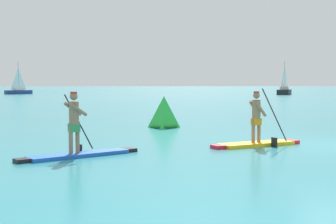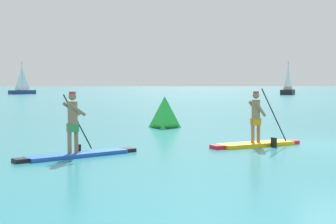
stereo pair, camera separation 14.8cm
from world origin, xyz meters
name	(u,v)px [view 1 (the left image)]	position (x,y,z in m)	size (l,w,h in m)	color
paddleboarder_near_left	(78,143)	(-7.91, -1.47, 0.38)	(3.13, 2.24, 1.78)	blue
paddleboarder_mid_center	(257,135)	(-2.57, 0.30, 0.33)	(3.07, 1.64, 1.83)	yellow
race_marker_buoy	(164,113)	(-4.95, 6.83, 0.62)	(1.25, 1.25, 1.37)	green
sailboat_left_horizon	(19,90)	(-24.24, 69.47, 0.75)	(4.17, 3.81, 5.38)	navy
sailboat_right_horizon	(284,90)	(18.88, 62.55, 0.68)	(4.10, 6.39, 5.33)	black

